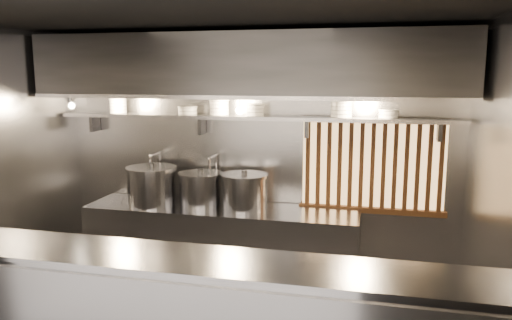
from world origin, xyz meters
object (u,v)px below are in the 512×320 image
at_px(stock_pot_mid, 244,192).
at_px(stock_pot_right, 201,189).
at_px(pendant_bulb, 240,110).
at_px(stock_pot_left, 152,186).
at_px(heat_lamp, 70,100).

xyz_separation_m(stock_pot_mid, stock_pot_right, (-0.51, 0.05, -0.01)).
relative_size(pendant_bulb, stock_pot_left, 0.33).
bearing_deg(stock_pot_right, pendant_bulb, 3.01).
relative_size(stock_pot_mid, stock_pot_right, 1.04).
distance_m(pendant_bulb, stock_pot_left, 1.31).
xyz_separation_m(heat_lamp, stock_pot_right, (1.35, 0.33, -0.98)).
distance_m(heat_lamp, pendant_bulb, 1.83).
distance_m(pendant_bulb, stock_pot_right, 0.98).
relative_size(heat_lamp, stock_pot_right, 0.56).
distance_m(pendant_bulb, stock_pot_mid, 0.87).
height_order(stock_pot_mid, stock_pot_right, stock_pot_mid).
height_order(pendant_bulb, stock_pot_right, pendant_bulb).
bearing_deg(stock_pot_left, pendant_bulb, 6.82).
bearing_deg(stock_pot_mid, heat_lamp, -171.54).
bearing_deg(heat_lamp, pendant_bulb, 11.00).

